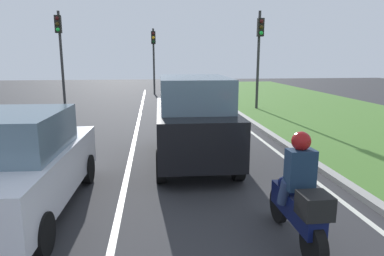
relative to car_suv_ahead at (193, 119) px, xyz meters
name	(u,v)px	position (x,y,z in m)	size (l,w,h in m)	color
ground_plane	(155,128)	(-1.01, 4.70, -1.17)	(60.00, 60.00, 0.00)	#2D2D30
lane_line_center	(137,128)	(-1.71, 4.70, -1.16)	(0.12, 32.00, 0.01)	silver
lane_line_right_edge	(243,126)	(2.59, 4.70, -1.16)	(0.12, 32.00, 0.01)	silver
grass_verge_right	(355,122)	(7.49, 4.70, -1.14)	(9.00, 48.00, 0.06)	#47752D
curb_right	(255,124)	(3.09, 4.70, -1.11)	(0.24, 48.00, 0.12)	#9E9B93
car_suv_ahead	(193,119)	(0.00, 0.00, 0.00)	(2.03, 4.53, 2.28)	black
car_sedan_left_lane	(19,164)	(-3.42, -2.76, -0.25)	(1.97, 4.36, 1.86)	silver
motorcycle	(298,209)	(1.05, -4.35, -0.60)	(0.40, 1.90, 1.01)	#0C143F
rider_person	(299,168)	(1.05, -4.30, 0.02)	(0.50, 0.40, 1.16)	#192D47
traffic_light_near_right	(259,45)	(4.46, 8.92, 2.19)	(0.32, 0.50, 5.07)	#2D2D2D
traffic_light_overhead_left	(60,43)	(-5.90, 10.63, 2.30)	(0.32, 0.50, 5.14)	#2D2D2D
traffic_light_far_median	(154,50)	(-0.94, 17.14, 2.09)	(0.32, 0.50, 4.78)	#2D2D2D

